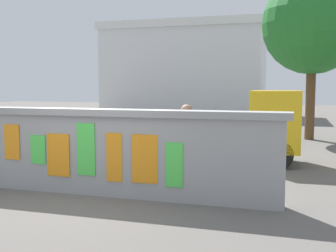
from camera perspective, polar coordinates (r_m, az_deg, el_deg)
name	(u,v)px	position (r m, az deg, el deg)	size (l,w,h in m)	color
ground	(196,140)	(15.35, 3.85, -1.89)	(60.00, 60.00, 0.00)	#605B56
poster_wall	(96,151)	(7.74, -9.72, -3.30)	(6.83, 0.42, 1.56)	#9A9A9A
auto_rickshaw_truck	(235,128)	(10.93, 9.10, -0.22)	(3.65, 1.63, 1.85)	black
motorcycle	(90,140)	(11.92, -10.50, -1.88)	(1.90, 0.56, 0.87)	black
bicycle_near	(139,137)	(13.25, -3.93, -1.49)	(1.68, 0.51, 0.95)	black
bicycle_far	(91,159)	(9.45, -10.47, -4.42)	(1.71, 0.44, 0.95)	black
person_walking	(186,137)	(8.07, 2.50, -1.56)	(0.48, 0.48, 1.62)	#338CBF
tree_roadside	(313,24)	(16.37, 19.04, 12.90)	(3.61, 3.61, 5.99)	brown
building_background	(185,69)	(29.41, 2.33, 7.72)	(10.92, 5.62, 6.17)	silver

